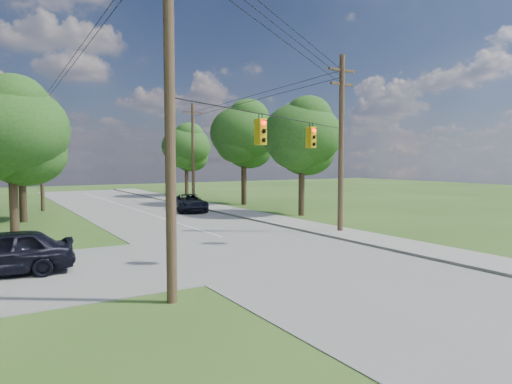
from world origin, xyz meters
TOP-DOWN VIEW (x-y plane):
  - ground at (0.00, 0.00)m, footprint 140.00×140.00m
  - main_road at (2.00, 5.00)m, footprint 10.00×100.00m
  - sidewalk_east at (8.70, 5.00)m, footprint 2.60×100.00m
  - pole_sw at (-4.60, 0.40)m, footprint 2.00×0.32m
  - pole_ne at (8.90, 8.00)m, footprint 2.00×0.32m
  - pole_north_e at (8.90, 30.00)m, footprint 2.00×0.32m
  - pole_north_w at (-5.00, 30.00)m, footprint 2.00×0.32m
  - power_lines at (1.50, 11.54)m, footprint 13.93×29.62m
  - traffic_signals at (2.55, 4.43)m, footprint 4.91×3.27m
  - tree_w_near at (-8.00, 15.00)m, footprint 6.00×6.00m
  - tree_w_mid at (-7.00, 23.00)m, footprint 6.40×6.40m
  - tree_e_near at (12.00, 16.00)m, footprint 6.20×6.20m
  - tree_e_mid at (12.50, 26.00)m, footprint 6.60×6.60m
  - tree_e_far at (11.50, 38.00)m, footprint 5.80×5.80m
  - car_cross_dark at (-8.90, 6.64)m, footprint 5.24×2.57m
  - car_main_north at (5.50, 22.94)m, footprint 3.37×5.57m

SIDE VIEW (x-z plane):
  - ground at x=0.00m, z-range 0.00..0.00m
  - main_road at x=2.00m, z-range 0.00..0.03m
  - sidewalk_east at x=8.70m, z-range 0.00..0.12m
  - car_main_north at x=5.50m, z-range 0.03..1.47m
  - car_cross_dark at x=-8.90m, z-range 0.03..1.76m
  - pole_north_e at x=8.90m, z-range 0.13..10.13m
  - pole_north_w at x=-5.00m, z-range 0.13..10.13m
  - pole_ne at x=8.90m, z-range 0.22..10.72m
  - traffic_signals at x=2.55m, z-range 4.97..6.02m
  - tree_e_far at x=11.50m, z-range 1.76..10.08m
  - tree_w_near at x=-8.00m, z-range 1.72..10.12m
  - pole_sw at x=-4.60m, z-range 0.23..12.23m
  - tree_e_near at x=12.00m, z-range 1.85..10.66m
  - tree_w_mid at x=-7.00m, z-range 1.97..11.19m
  - tree_e_mid at x=12.50m, z-range 2.09..11.73m
  - power_lines at x=1.50m, z-range 6.69..11.62m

